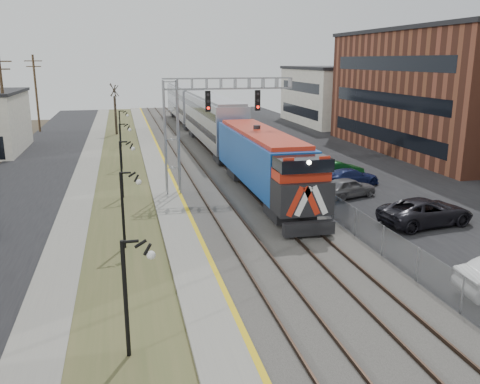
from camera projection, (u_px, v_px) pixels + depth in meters
name	position (u px, v px, depth m)	size (l,w,h in m)	color
street_west	(26.00, 181.00, 40.22)	(7.00, 120.00, 0.04)	black
sidewalk	(85.00, 178.00, 41.20)	(2.00, 120.00, 0.08)	gray
grass_median	(122.00, 176.00, 41.87)	(4.00, 120.00, 0.06)	#48502A
platform	(159.00, 173.00, 42.50)	(2.00, 120.00, 0.24)	gray
ballast_bed	(218.00, 171.00, 43.60)	(8.00, 120.00, 0.20)	#595651
parking_lot	(347.00, 165.00, 46.26)	(16.00, 120.00, 0.04)	black
platform_edge	(169.00, 171.00, 42.66)	(0.24, 120.00, 0.01)	gold
track_near	(194.00, 170.00, 43.12)	(1.58, 120.00, 0.15)	#2D2119
track_far	(235.00, 168.00, 43.89)	(1.58, 120.00, 0.15)	#2D2119
train	(206.00, 119.00, 57.24)	(3.00, 63.05, 5.33)	#124498
signal_gantry	(196.00, 116.00, 35.01)	(9.00, 1.07, 8.15)	gray
lampposts	(123.00, 210.00, 25.62)	(0.14, 62.14, 4.00)	black
fence	(265.00, 161.00, 44.35)	(0.04, 120.00, 1.60)	gray
bare_trees	(15.00, 141.00, 42.98)	(12.30, 42.30, 5.95)	#382D23
car_lot_c	(426.00, 212.00, 29.34)	(2.59, 5.61, 1.56)	black
car_lot_d	(351.00, 178.00, 38.59)	(1.82, 4.48, 1.30)	navy
car_lot_e	(348.00, 188.00, 35.22)	(1.68, 4.19, 1.43)	slate
car_lot_f	(338.00, 170.00, 40.97)	(1.46, 4.20, 1.38)	#0E4618
car_lot_g	(271.00, 139.00, 56.59)	(1.79, 4.45, 1.52)	black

